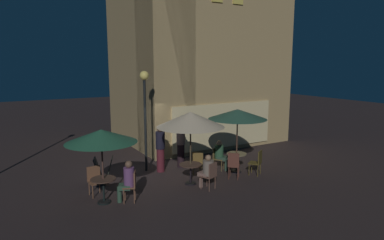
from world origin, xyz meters
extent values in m
plane|color=#2F2423|center=(0.00, 0.00, 0.00)|extent=(60.00, 60.00, 0.00)
cube|color=tan|center=(4.74, 2.27, 4.57)|extent=(7.83, 2.00, 9.14)
cube|color=tan|center=(1.82, 4.49, 4.57)|extent=(2.00, 6.44, 9.14)
cube|color=beige|center=(4.35, 1.23, 1.25)|extent=(5.48, 0.08, 2.10)
cylinder|color=black|center=(0.00, 0.28, 1.80)|extent=(0.10, 0.10, 3.60)
sphere|color=#F8DC67|center=(0.00, 0.28, 3.71)|extent=(0.35, 0.35, 0.35)
cube|color=black|center=(-1.66, -0.38, 0.47)|extent=(0.46, 0.62, 0.91)
cube|color=black|center=(-2.00, -0.25, 0.47)|extent=(0.46, 0.62, 0.91)
cylinder|color=black|center=(2.95, -1.62, 0.01)|extent=(0.40, 0.40, 0.03)
cylinder|color=black|center=(2.95, -1.62, 0.36)|extent=(0.06, 0.06, 0.71)
cylinder|color=olive|center=(2.95, -1.62, 0.73)|extent=(0.76, 0.76, 0.03)
cylinder|color=black|center=(-2.30, -1.99, 0.01)|extent=(0.40, 0.40, 0.03)
cylinder|color=black|center=(-2.30, -1.99, 0.37)|extent=(0.06, 0.06, 0.73)
cylinder|color=#483227|center=(-2.30, -1.99, 0.75)|extent=(0.75, 0.75, 0.03)
cylinder|color=black|center=(0.76, -1.90, 0.01)|extent=(0.40, 0.40, 0.03)
cylinder|color=black|center=(0.76, -1.90, 0.35)|extent=(0.06, 0.06, 0.69)
cylinder|color=#432E25|center=(0.76, -1.90, 0.71)|extent=(0.78, 0.78, 0.03)
cylinder|color=black|center=(2.95, -1.62, 0.03)|extent=(0.36, 0.36, 0.06)
cylinder|color=#4B3024|center=(2.95, -1.62, 1.20)|extent=(0.05, 0.05, 2.41)
cone|color=#28513F|center=(2.95, -1.62, 2.27)|extent=(2.23, 2.23, 0.38)
cylinder|color=black|center=(-2.30, -1.99, 0.03)|extent=(0.36, 0.36, 0.06)
cylinder|color=#4B3129|center=(-2.30, -1.99, 1.11)|extent=(0.05, 0.05, 2.21)
cone|color=#255A3E|center=(-2.30, -1.99, 2.07)|extent=(2.11, 2.11, 0.39)
cylinder|color=black|center=(0.76, -1.90, 0.03)|extent=(0.36, 0.36, 0.06)
cylinder|color=#493B27|center=(0.76, -1.90, 1.25)|extent=(0.05, 0.05, 2.50)
cone|color=beige|center=(0.76, -1.90, 2.29)|extent=(2.32, 2.32, 0.51)
cylinder|color=brown|center=(2.74, -1.10, 0.22)|extent=(0.03, 0.03, 0.44)
cylinder|color=brown|center=(2.49, -1.29, 0.22)|extent=(0.03, 0.03, 0.44)
cylinder|color=brown|center=(2.54, -0.85, 0.22)|extent=(0.03, 0.03, 0.44)
cylinder|color=brown|center=(2.29, -1.05, 0.22)|extent=(0.03, 0.03, 0.44)
cube|color=brown|center=(2.52, -1.07, 0.46)|extent=(0.56, 0.56, 0.04)
cube|color=brown|center=(2.40, -0.93, 0.68)|extent=(0.34, 0.28, 0.41)
cylinder|color=brown|center=(2.42, -1.94, 0.23)|extent=(0.03, 0.03, 0.47)
cylinder|color=brown|center=(2.66, -2.16, 0.23)|extent=(0.03, 0.03, 0.47)
cylinder|color=brown|center=(2.20, -2.17, 0.23)|extent=(0.03, 0.03, 0.47)
cylinder|color=brown|center=(2.43, -2.40, 0.23)|extent=(0.03, 0.03, 0.47)
cube|color=brown|center=(2.43, -2.17, 0.48)|extent=(0.57, 0.57, 0.04)
cube|color=brown|center=(2.30, -2.30, 0.75)|extent=(0.32, 0.31, 0.50)
cylinder|color=#4C3E18|center=(3.12, -2.18, 0.22)|extent=(0.03, 0.03, 0.44)
cylinder|color=#4C3E18|center=(3.40, -2.00, 0.22)|extent=(0.03, 0.03, 0.44)
cylinder|color=#4C3E18|center=(3.31, -2.46, 0.22)|extent=(0.03, 0.03, 0.44)
cylinder|color=#4C3E18|center=(3.59, -2.28, 0.22)|extent=(0.03, 0.03, 0.44)
cube|color=#4C3E18|center=(3.35, -2.23, 0.46)|extent=(0.58, 0.58, 0.04)
cube|color=#4C3E18|center=(3.46, -2.39, 0.71)|extent=(0.37, 0.26, 0.47)
cylinder|color=brown|center=(-1.81, -2.39, 0.24)|extent=(0.03, 0.03, 0.47)
cylinder|color=brown|center=(-1.68, -2.11, 0.24)|extent=(0.03, 0.03, 0.47)
cylinder|color=brown|center=(-1.54, -2.52, 0.24)|extent=(0.03, 0.03, 0.47)
cylinder|color=brown|center=(-1.41, -2.24, 0.24)|extent=(0.03, 0.03, 0.47)
cube|color=brown|center=(-1.61, -2.32, 0.49)|extent=(0.51, 0.51, 0.04)
cube|color=brown|center=(-1.46, -2.39, 0.74)|extent=(0.20, 0.36, 0.45)
cylinder|color=brown|center=(-2.18, -1.47, 0.21)|extent=(0.03, 0.03, 0.43)
cylinder|color=brown|center=(-2.52, -1.50, 0.21)|extent=(0.03, 0.03, 0.43)
cylinder|color=brown|center=(-2.21, -1.13, 0.21)|extent=(0.03, 0.03, 0.43)
cylinder|color=brown|center=(-2.54, -1.16, 0.21)|extent=(0.03, 0.03, 0.43)
cube|color=brown|center=(-2.36, -1.31, 0.44)|extent=(0.46, 0.46, 0.04)
cube|color=brown|center=(-2.38, -1.12, 0.69)|extent=(0.43, 0.08, 0.46)
cylinder|color=brown|center=(0.82, -2.50, 0.22)|extent=(0.03, 0.03, 0.44)
cylinder|color=brown|center=(1.13, -2.38, 0.22)|extent=(0.03, 0.03, 0.44)
cylinder|color=brown|center=(0.94, -2.81, 0.22)|extent=(0.03, 0.03, 0.44)
cylinder|color=brown|center=(1.26, -2.69, 0.22)|extent=(0.03, 0.03, 0.44)
cube|color=brown|center=(1.04, -2.59, 0.45)|extent=(0.55, 0.55, 0.04)
cube|color=brown|center=(1.11, -2.77, 0.70)|extent=(0.41, 0.19, 0.46)
cylinder|color=brown|center=(1.32, -1.57, 0.22)|extent=(0.03, 0.03, 0.43)
cylinder|color=brown|center=(1.09, -1.34, 0.22)|extent=(0.03, 0.03, 0.43)
cylinder|color=brown|center=(1.56, -1.34, 0.22)|extent=(0.03, 0.03, 0.43)
cylinder|color=brown|center=(1.33, -1.11, 0.22)|extent=(0.03, 0.03, 0.43)
cube|color=brown|center=(1.33, -1.34, 0.45)|extent=(0.58, 0.58, 0.04)
cube|color=brown|center=(1.46, -1.21, 0.67)|extent=(0.32, 0.32, 0.40)
cube|color=#2C4536|center=(2.60, -1.18, 0.49)|extent=(0.49, 0.49, 0.14)
cylinder|color=#2C4536|center=(2.70, -1.31, 0.24)|extent=(0.14, 0.14, 0.49)
cylinder|color=#294F33|center=(2.52, -1.07, 0.74)|extent=(0.34, 0.34, 0.51)
sphere|color=tan|center=(2.52, -1.07, 1.09)|extent=(0.21, 0.21, 0.21)
cube|color=#2B4835|center=(-1.74, -2.26, 0.49)|extent=(0.46, 0.44, 0.14)
cylinder|color=#2B4835|center=(-1.88, -2.19, 0.24)|extent=(0.14, 0.14, 0.49)
cylinder|color=#653E6D|center=(-1.61, -2.32, 0.79)|extent=(0.32, 0.32, 0.60)
sphere|color=brown|center=(-1.61, -2.32, 1.19)|extent=(0.22, 0.22, 0.22)
cube|color=#826156|center=(0.98, -2.46, 0.49)|extent=(0.47, 0.47, 0.14)
cylinder|color=#826156|center=(0.93, -2.32, 0.24)|extent=(0.14, 0.14, 0.49)
cylinder|color=#75675A|center=(1.04, -2.59, 0.74)|extent=(0.37, 0.37, 0.50)
sphere|color=#8F6B4D|center=(1.04, -2.59, 1.08)|extent=(0.20, 0.20, 0.20)
cylinder|color=#561B25|center=(0.45, -0.09, 0.46)|extent=(0.30, 0.30, 0.92)
cylinder|color=black|center=(0.45, -0.09, 1.25)|extent=(0.36, 0.36, 0.66)
sphere|color=brown|center=(0.45, -0.09, 1.68)|extent=(0.23, 0.23, 0.23)
cylinder|color=black|center=(1.40, 0.02, 0.47)|extent=(0.29, 0.29, 0.94)
cylinder|color=#836660|center=(1.40, 0.02, 1.26)|extent=(0.35, 0.35, 0.62)
sphere|color=beige|center=(1.40, 0.02, 1.67)|extent=(0.22, 0.22, 0.22)
camera|label=1|loc=(-4.84, -11.74, 4.18)|focal=31.83mm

